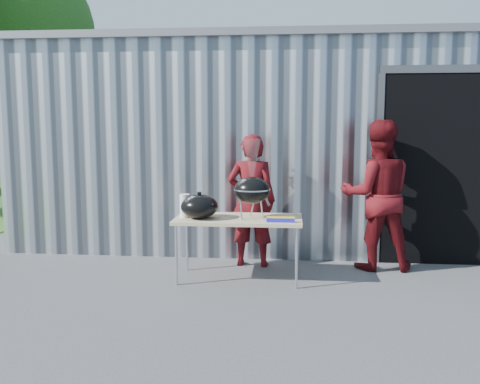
# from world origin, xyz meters

# --- Properties ---
(ground) EXTENTS (80.00, 80.00, 0.00)m
(ground) POSITION_xyz_m (0.00, 0.00, 0.00)
(ground) COLOR #424244
(building) EXTENTS (8.20, 6.20, 3.10)m
(building) POSITION_xyz_m (0.92, 4.59, 1.54)
(building) COLOR #B8BDC5
(building) RESTS_ON ground
(tree_far) EXTENTS (3.90, 3.90, 6.46)m
(tree_far) POSITION_xyz_m (-6.50, 9.00, 4.21)
(tree_far) COLOR #442D19
(tree_far) RESTS_ON ground
(folding_table) EXTENTS (1.50, 0.75, 0.75)m
(folding_table) POSITION_xyz_m (0.29, 0.75, 0.71)
(folding_table) COLOR tan
(folding_table) RESTS_ON ground
(kettle_grill) EXTENTS (0.43, 0.43, 0.93)m
(kettle_grill) POSITION_xyz_m (0.45, 0.71, 1.17)
(kettle_grill) COLOR black
(kettle_grill) RESTS_ON folding_table
(grill_lid) EXTENTS (0.44, 0.44, 0.32)m
(grill_lid) POSITION_xyz_m (-0.16, 0.65, 0.89)
(grill_lid) COLOR black
(grill_lid) RESTS_ON folding_table
(paper_towels) EXTENTS (0.12, 0.12, 0.28)m
(paper_towels) POSITION_xyz_m (-0.34, 0.70, 0.89)
(paper_towels) COLOR white
(paper_towels) RESTS_ON folding_table
(white_tub) EXTENTS (0.20, 0.15, 0.10)m
(white_tub) POSITION_xyz_m (-0.26, 0.92, 0.80)
(white_tub) COLOR white
(white_tub) RESTS_ON folding_table
(foil_box) EXTENTS (0.32, 0.05, 0.06)m
(foil_box) POSITION_xyz_m (0.80, 0.50, 0.78)
(foil_box) COLOR #1B1EB5
(foil_box) RESTS_ON folding_table
(person_cook) EXTENTS (0.65, 0.45, 1.73)m
(person_cook) POSITION_xyz_m (0.40, 1.38, 0.86)
(person_cook) COLOR #510C10
(person_cook) RESTS_ON ground
(person_bystander) EXTENTS (0.97, 0.77, 1.91)m
(person_bystander) POSITION_xyz_m (2.01, 1.40, 0.95)
(person_bystander) COLOR #510C10
(person_bystander) RESTS_ON ground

